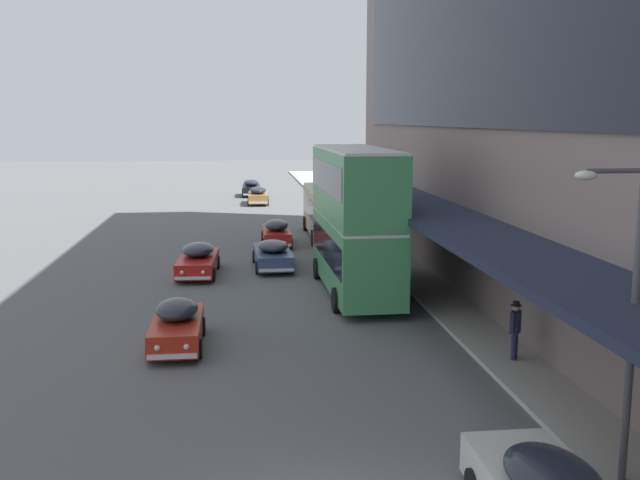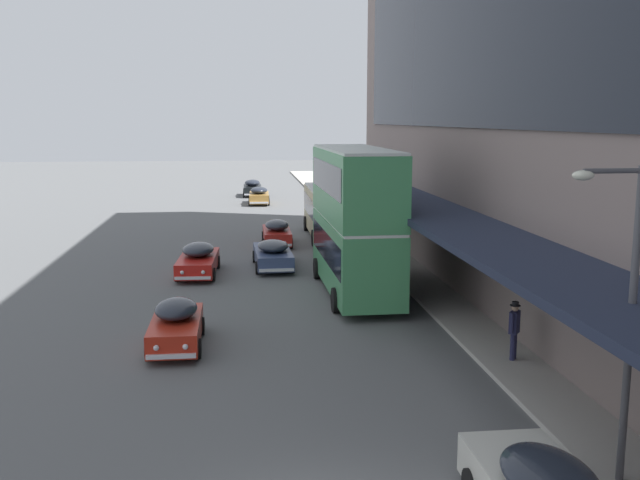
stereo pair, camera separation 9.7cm
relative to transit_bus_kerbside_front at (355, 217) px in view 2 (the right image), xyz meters
name	(u,v)px [view 2 (the right image)]	position (x,y,z in m)	size (l,w,h in m)	color
transit_bus_kerbside_front	(355,217)	(0.00, 0.00, 0.00)	(2.87, 9.45, 6.34)	#429259
transit_bus_kerbside_rear	(329,210)	(0.76, 14.79, -1.59)	(2.84, 9.40, 3.17)	tan
sedan_second_near	(277,233)	(-2.70, 12.56, -2.65)	(1.77, 4.53, 1.57)	#AC211A
sedan_trailing_mid	(273,254)	(-3.27, 5.92, -2.69)	(2.01, 4.93, 1.45)	navy
sedan_second_mid	(252,188)	(-3.60, 40.56, -2.61)	(1.88, 4.30, 1.65)	black
sedan_lead_mid	(259,196)	(-3.14, 33.77, -2.65)	(1.95, 4.53, 1.57)	#A37636
sedan_lead_near	(176,324)	(-7.12, -6.52, -2.65)	(1.75, 4.29, 1.58)	#AE2516
sedan_oncoming_front	(198,259)	(-6.99, 4.77, -2.66)	(2.05, 5.01, 1.54)	#B41A15
pedestrian_at_kerb	(514,328)	(3.47, -9.50, -2.24)	(0.44, 0.51, 1.86)	#242547
street_lamp	(624,302)	(2.64, -16.99, 0.56)	(1.50, 0.28, 6.53)	#4C4C51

